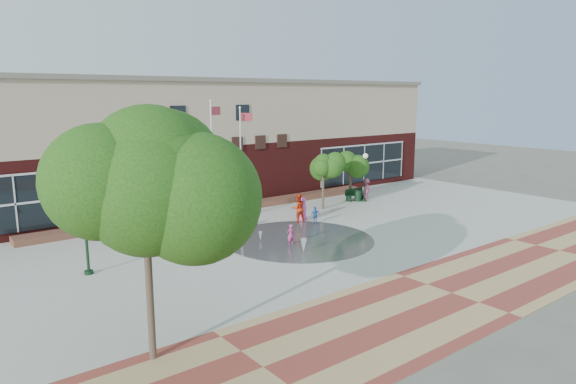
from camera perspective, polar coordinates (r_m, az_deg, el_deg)
ground at (r=26.84m, az=5.29°, el=-6.73°), size 120.00×120.00×0.00m
plaza_concrete at (r=29.76m, az=0.00°, el=-4.92°), size 46.00×18.00×0.01m
paver_band at (r=22.56m, az=17.74°, el=-10.67°), size 46.00×6.00×0.01m
splash_pad at (r=29.00m, az=1.22°, el=-5.34°), size 8.40×8.40×0.01m
library_building at (r=40.29m, az=-11.92°, el=5.70°), size 44.40×10.40×9.20m
flower_bed at (r=35.87m, az=-7.48°, el=-2.28°), size 26.00×1.20×0.40m
flagpole_left at (r=31.74m, az=-8.40°, el=3.91°), size 0.88×0.32×7.76m
flagpole_right at (r=33.78m, az=-5.20°, el=3.99°), size 0.85×0.38×7.30m
lamp_left at (r=24.63m, az=-21.65°, el=-2.77°), size 0.44×0.44×4.20m
lamp_right at (r=39.19m, az=8.55°, el=2.23°), size 0.39×0.39×3.71m
bench_left at (r=29.92m, az=-16.29°, el=-4.63°), size 2.08×1.17×1.01m
bench_mid at (r=34.91m, az=-6.36°, el=-2.08°), size 2.04×0.79×1.00m
bench_right at (r=39.88m, az=7.51°, el=-0.52°), size 1.85×0.54×0.93m
trash_can at (r=39.58m, az=7.79°, el=-0.38°), size 0.55×0.55×0.90m
tree_big_left at (r=15.40m, az=-15.80°, el=2.48°), size 5.20×5.20×8.32m
tree_mid at (r=36.22m, az=3.95°, el=2.84°), size 2.49×2.49×4.20m
tree_small_right at (r=39.71m, az=7.01°, el=3.42°), size 2.42×2.42×4.13m
water_jet_a at (r=26.71m, az=1.75°, el=-6.78°), size 0.37×0.37×0.73m
water_jet_b at (r=28.88m, az=-3.08°, el=-5.43°), size 0.22×0.22×0.50m
child_splash at (r=27.86m, az=0.29°, el=-4.77°), size 0.43×0.28×1.17m
adult_red at (r=32.64m, az=1.14°, el=-1.81°), size 1.07×0.92×1.88m
adult_pink at (r=33.31m, az=1.65°, el=-1.89°), size 0.76×0.53×1.50m
child_blue at (r=32.46m, az=3.03°, el=-2.59°), size 0.70×0.40×1.11m
person_bench at (r=40.22m, az=8.67°, el=0.31°), size 1.19×0.85×1.66m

